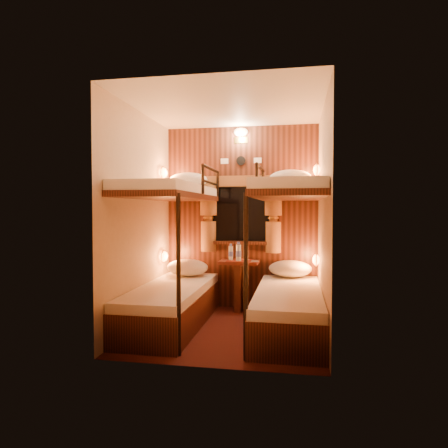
% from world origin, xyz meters
% --- Properties ---
extents(floor, '(2.10, 2.10, 0.00)m').
position_xyz_m(floor, '(0.00, 0.00, 0.00)').
color(floor, black).
rests_on(floor, ground).
extents(ceiling, '(2.10, 2.10, 0.00)m').
position_xyz_m(ceiling, '(0.00, 0.00, 2.40)').
color(ceiling, silver).
rests_on(ceiling, wall_back).
extents(wall_back, '(2.40, 0.00, 2.40)m').
position_xyz_m(wall_back, '(0.00, 1.05, 1.20)').
color(wall_back, '#C6B293').
rests_on(wall_back, floor).
extents(wall_front, '(2.40, 0.00, 2.40)m').
position_xyz_m(wall_front, '(0.00, -1.05, 1.20)').
color(wall_front, '#C6B293').
rests_on(wall_front, floor).
extents(wall_left, '(0.00, 2.40, 2.40)m').
position_xyz_m(wall_left, '(-1.00, 0.00, 1.20)').
color(wall_left, '#C6B293').
rests_on(wall_left, floor).
extents(wall_right, '(0.00, 2.40, 2.40)m').
position_xyz_m(wall_right, '(1.00, 0.00, 1.20)').
color(wall_right, '#C6B293').
rests_on(wall_right, floor).
extents(back_panel, '(2.00, 0.03, 2.40)m').
position_xyz_m(back_panel, '(0.00, 1.04, 1.20)').
color(back_panel, black).
rests_on(back_panel, floor).
extents(bunk_left, '(0.72, 1.90, 1.82)m').
position_xyz_m(bunk_left, '(-0.65, 0.07, 0.56)').
color(bunk_left, black).
rests_on(bunk_left, floor).
extents(bunk_right, '(0.72, 1.90, 1.82)m').
position_xyz_m(bunk_right, '(0.65, 0.07, 0.56)').
color(bunk_right, black).
rests_on(bunk_right, floor).
extents(window, '(1.00, 0.12, 0.79)m').
position_xyz_m(window, '(0.00, 1.00, 1.18)').
color(window, black).
rests_on(window, back_panel).
extents(curtains, '(1.10, 0.22, 1.00)m').
position_xyz_m(curtains, '(0.00, 0.97, 1.26)').
color(curtains, brown).
rests_on(curtains, back_panel).
extents(back_fixtures, '(0.54, 0.09, 0.48)m').
position_xyz_m(back_fixtures, '(0.00, 1.00, 2.25)').
color(back_fixtures, black).
rests_on(back_fixtures, back_panel).
extents(reading_lamps, '(2.00, 0.20, 1.25)m').
position_xyz_m(reading_lamps, '(-0.00, 0.70, 1.24)').
color(reading_lamps, orange).
rests_on(reading_lamps, wall_left).
extents(table, '(0.50, 0.34, 0.66)m').
position_xyz_m(table, '(0.00, 0.85, 0.41)').
color(table, '#522312').
rests_on(table, floor).
extents(bottle_left, '(0.06, 0.06, 0.21)m').
position_xyz_m(bottle_left, '(-0.11, 0.87, 0.74)').
color(bottle_left, '#99BFE5').
rests_on(bottle_left, table).
extents(bottle_right, '(0.07, 0.07, 0.25)m').
position_xyz_m(bottle_right, '(0.00, 0.79, 0.76)').
color(bottle_right, '#99BFE5').
rests_on(bottle_right, table).
extents(sachet_a, '(0.09, 0.07, 0.01)m').
position_xyz_m(sachet_a, '(0.21, 0.80, 0.65)').
color(sachet_a, silver).
rests_on(sachet_a, table).
extents(sachet_b, '(0.09, 0.08, 0.01)m').
position_xyz_m(sachet_b, '(0.08, 0.93, 0.65)').
color(sachet_b, silver).
rests_on(sachet_b, table).
extents(pillow_lower_left, '(0.54, 0.38, 0.21)m').
position_xyz_m(pillow_lower_left, '(-0.65, 0.71, 0.56)').
color(pillow_lower_left, silver).
rests_on(pillow_lower_left, bunk_left).
extents(pillow_lower_right, '(0.54, 0.38, 0.21)m').
position_xyz_m(pillow_lower_right, '(0.65, 0.85, 0.56)').
color(pillow_lower_right, silver).
rests_on(pillow_lower_right, bunk_right).
extents(pillow_upper_left, '(0.50, 0.36, 0.20)m').
position_xyz_m(pillow_upper_left, '(-0.65, 0.77, 1.69)').
color(pillow_upper_left, silver).
rests_on(pillow_upper_left, bunk_left).
extents(pillow_upper_right, '(0.52, 0.37, 0.20)m').
position_xyz_m(pillow_upper_right, '(0.65, 0.70, 1.69)').
color(pillow_upper_right, silver).
rests_on(pillow_upper_right, bunk_right).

